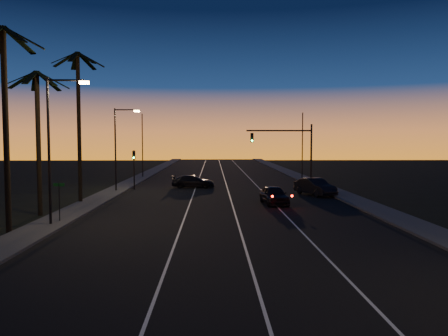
{
  "coord_description": "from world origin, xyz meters",
  "views": [
    {
      "loc": [
        -1.06,
        -6.65,
        5.23
      ],
      "look_at": [
        -0.32,
        22.81,
        3.38
      ],
      "focal_mm": 35.0,
      "sensor_mm": 36.0,
      "label": 1
    }
  ],
  "objects_px": {
    "lead_car": "(274,195)",
    "cross_car": "(193,181)",
    "right_car": "(315,187)",
    "signal_mast": "(289,145)"
  },
  "relations": [
    {
      "from": "lead_car",
      "to": "right_car",
      "type": "xyz_separation_m",
      "value": [
        4.72,
        5.75,
        0.05
      ]
    },
    {
      "from": "right_car",
      "to": "lead_car",
      "type": "bearing_deg",
      "value": -129.34
    },
    {
      "from": "signal_mast",
      "to": "right_car",
      "type": "bearing_deg",
      "value": -74.25
    },
    {
      "from": "signal_mast",
      "to": "cross_car",
      "type": "distance_m",
      "value": 11.31
    },
    {
      "from": "lead_car",
      "to": "cross_car",
      "type": "xyz_separation_m",
      "value": [
        -7.23,
        12.8,
        -0.07
      ]
    },
    {
      "from": "signal_mast",
      "to": "right_car",
      "type": "height_order",
      "value": "signal_mast"
    },
    {
      "from": "lead_car",
      "to": "cross_car",
      "type": "distance_m",
      "value": 14.7
    },
    {
      "from": "right_car",
      "to": "cross_car",
      "type": "xyz_separation_m",
      "value": [
        -11.95,
        7.04,
        -0.12
      ]
    },
    {
      "from": "right_car",
      "to": "cross_car",
      "type": "relative_size",
      "value": 1.07
    },
    {
      "from": "signal_mast",
      "to": "right_car",
      "type": "relative_size",
      "value": 1.36
    }
  ]
}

